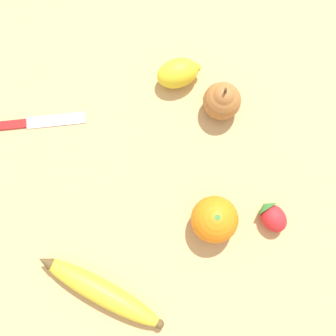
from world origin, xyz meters
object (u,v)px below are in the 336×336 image
object	(u,v)px
orange	(214,220)
strawberry	(271,217)
banana	(99,292)
pear	(220,100)
lemon	(177,74)
paring_knife	(28,123)

from	to	relation	value
orange	strawberry	bearing A→B (deg)	147.16
orange	strawberry	xyz separation A→B (m)	(-0.08, 0.05, -0.02)
banana	orange	distance (m)	0.22
banana	strawberry	size ratio (longest dim) A/B	3.82
pear	lemon	bearing A→B (deg)	-72.81
paring_knife	strawberry	bearing A→B (deg)	62.10
orange	lemon	distance (m)	0.27
orange	lemon	xyz separation A→B (m)	(-0.11, -0.25, -0.01)
banana	strawberry	distance (m)	0.31
strawberry	lemon	size ratio (longest dim) A/B	0.63
pear	strawberry	xyz separation A→B (m)	(0.06, 0.21, -0.02)
banana	lemon	bearing A→B (deg)	-81.19
banana	paring_knife	size ratio (longest dim) A/B	1.26
orange	paring_knife	bearing A→B (deg)	-65.27
banana	pear	bearing A→B (deg)	-94.54
orange	paring_knife	world-z (taller)	orange
pear	lemon	xyz separation A→B (m)	(0.03, -0.09, -0.01)
pear	lemon	world-z (taller)	pear
lemon	paring_knife	xyz separation A→B (m)	(0.27, -0.10, -0.02)
lemon	pear	bearing A→B (deg)	107.19
orange	pear	world-z (taller)	pear
banana	strawberry	xyz separation A→B (m)	(-0.30, 0.08, 0.00)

